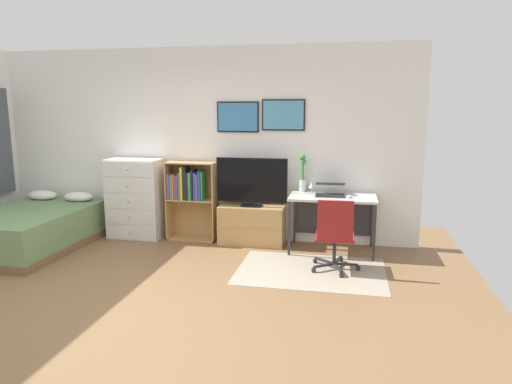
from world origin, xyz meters
TOP-DOWN VIEW (x-y plane):
  - ground_plane at (0.00, 0.00)m, footprint 7.20×7.20m
  - wall_back_with_posters at (0.01, 2.43)m, footprint 6.12×0.09m
  - area_rug at (1.71, 1.23)m, footprint 1.70×1.20m
  - bed at (-2.09, 1.40)m, footprint 1.37×1.95m
  - dresser at (-0.91, 2.15)m, footprint 0.77×0.46m
  - bookshelf at (-0.10, 2.21)m, footprint 0.70×0.30m
  - tv_stand at (0.81, 2.17)m, footprint 0.90×0.41m
  - television at (0.81, 2.15)m, footprint 0.98×0.16m
  - desk at (1.91, 2.13)m, footprint 1.11×0.64m
  - office_chair at (1.96, 1.26)m, footprint 0.56×0.58m
  - laptop at (1.87, 2.12)m, footprint 0.40×0.43m
  - computer_mouse at (2.11, 1.97)m, footprint 0.06×0.10m
  - bamboo_vase at (1.49, 2.29)m, footprint 0.09×0.10m
  - wine_glass at (1.63, 2.00)m, footprint 0.07×0.07m

SIDE VIEW (x-z plane):
  - ground_plane at x=0.00m, z-range 0.00..0.00m
  - area_rug at x=1.71m, z-range 0.00..0.01m
  - bed at x=-2.09m, z-range -0.06..0.59m
  - tv_stand at x=0.81m, z-range 0.00..0.54m
  - office_chair at x=1.96m, z-range 0.03..0.89m
  - dresser at x=-0.91m, z-range 0.00..1.15m
  - desk at x=1.91m, z-range 0.24..0.98m
  - bookshelf at x=-0.10m, z-range 0.13..1.24m
  - computer_mouse at x=2.11m, z-range 0.74..0.77m
  - laptop at x=1.87m, z-range 0.72..0.89m
  - television at x=0.81m, z-range 0.54..1.20m
  - wine_glass at x=1.63m, z-range 0.78..0.96m
  - bamboo_vase at x=1.49m, z-range 0.76..1.26m
  - wall_back_with_posters at x=0.01m, z-range 0.01..2.71m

